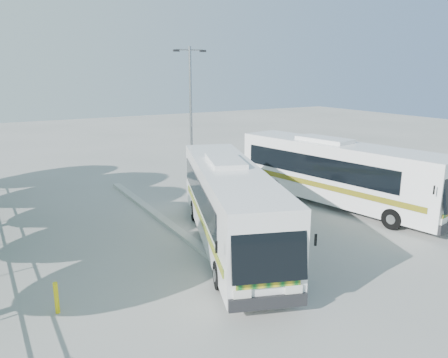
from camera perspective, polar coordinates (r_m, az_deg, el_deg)
ground at (r=19.46m, az=1.24°, el=-6.56°), size 100.00×100.00×0.00m
kerb_divider at (r=20.14m, az=-7.38°, el=-5.73°), size 0.40×16.00×0.15m
coach_main at (r=17.30m, az=0.74°, el=-3.15°), size 5.93×11.48×3.16m
coach_adjacent at (r=23.09m, az=14.71°, el=0.90°), size 4.40×11.95×3.25m
lamppost at (r=26.56m, az=-4.36°, el=8.97°), size 2.01×0.39×8.20m
bollard at (r=13.87m, az=-21.04°, el=-14.28°), size 0.14×0.14×0.96m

